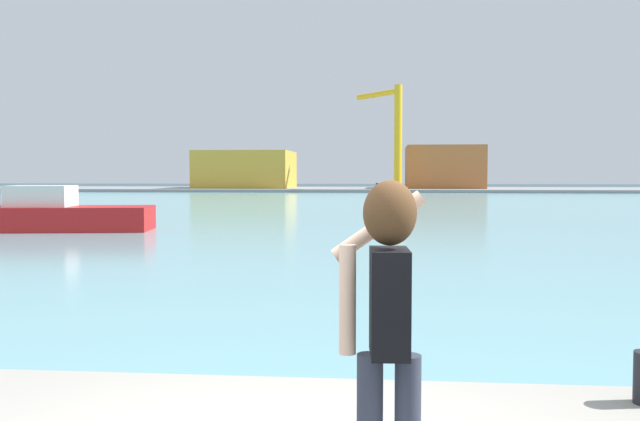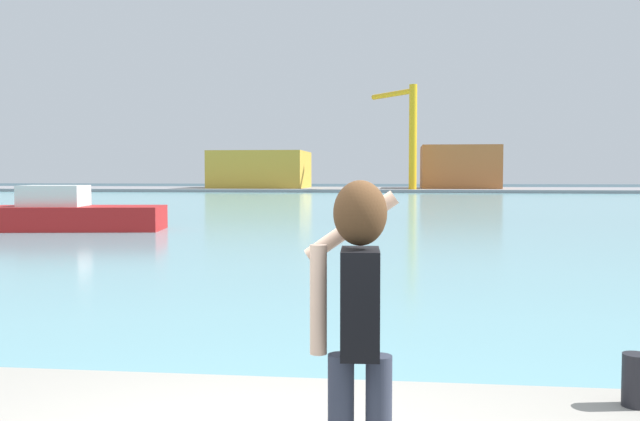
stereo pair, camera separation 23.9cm
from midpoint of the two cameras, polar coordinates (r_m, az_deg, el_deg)
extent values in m
plane|color=#334751|center=(53.89, 5.91, 0.52)|extent=(220.00, 220.00, 0.00)
cube|color=#6BA8B2|center=(55.89, 5.94, 0.62)|extent=(140.00, 100.00, 0.02)
cube|color=gray|center=(95.86, 6.28, 1.74)|extent=(140.00, 20.00, 0.40)
cube|color=black|center=(3.63, 5.25, -7.61)|extent=(0.22, 0.35, 0.56)
sphere|color=#E0B293|center=(3.58, 5.28, -0.35)|extent=(0.22, 0.22, 0.22)
ellipsoid|color=#472D19|center=(3.56, 5.28, -0.21)|extent=(0.28, 0.26, 0.34)
cylinder|color=#E0B293|center=(3.65, 1.76, -7.40)|extent=(0.09, 0.09, 0.58)
cylinder|color=#E0B293|center=(3.80, 4.41, -1.35)|extent=(0.53, 0.11, 0.40)
cube|color=black|center=(3.91, 4.39, 1.26)|extent=(0.02, 0.07, 0.14)
cylinder|color=black|center=(5.95, 25.85, -12.56)|extent=(0.21, 0.21, 0.40)
cube|color=#B21919|center=(30.35, -19.38, -0.60)|extent=(7.41, 3.61, 1.00)
cube|color=silver|center=(30.59, -21.00, 1.15)|extent=(2.75, 2.28, 0.87)
cube|color=gold|center=(97.43, -4.87, 3.40)|extent=(12.91, 11.69, 5.14)
cube|color=#B26633|center=(96.85, 11.53, 3.55)|extent=(10.32, 11.30, 5.81)
cylinder|color=yellow|center=(88.66, 7.80, 6.06)|extent=(1.00, 1.00, 13.32)
cylinder|color=yellow|center=(92.55, 6.12, 9.58)|extent=(5.85, 7.27, 0.70)
camera|label=1|loc=(0.12, -89.32, 0.04)|focal=38.54mm
camera|label=2|loc=(0.12, 90.68, -0.04)|focal=38.54mm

